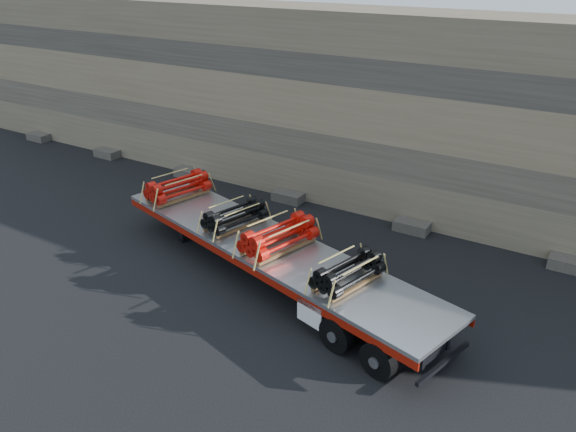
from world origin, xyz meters
name	(u,v)px	position (x,y,z in m)	size (l,w,h in m)	color
ground	(292,275)	(0.00, 0.00, 0.00)	(120.00, 120.00, 0.00)	black
rock_wall	(385,112)	(0.00, 6.50, 3.50)	(44.00, 3.00, 7.00)	#7A6B54
trailer	(270,262)	(-0.45, -0.53, 0.59)	(11.76, 2.26, 1.18)	#B7BABF
bundle_front	(178,187)	(-4.94, 0.69, 1.54)	(1.03, 2.06, 0.73)	red
bundle_midfront	(235,216)	(-1.96, -0.12, 1.51)	(0.94, 1.88, 0.67)	black
bundle_midrear	(279,237)	(-0.07, -0.63, 1.56)	(1.08, 2.15, 0.76)	red
bundle_rear	(348,272)	(2.39, -1.31, 1.51)	(0.94, 1.88, 0.67)	black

